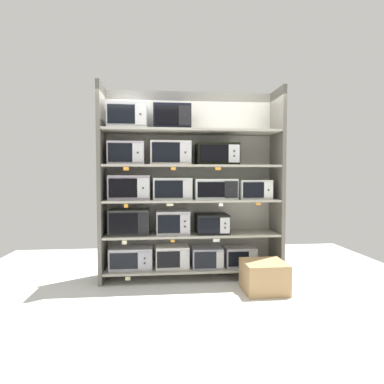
# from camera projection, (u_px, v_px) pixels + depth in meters

# --- Properties ---
(ground) EXTENTS (6.36, 6.00, 0.02)m
(ground) POSITION_uv_depth(u_px,v_px,m) (201.00, 307.00, 3.53)
(ground) COLOR silver
(back_panel) EXTENTS (2.56, 0.04, 2.63)m
(back_panel) POSITION_uv_depth(u_px,v_px,m) (190.00, 183.00, 4.74)
(back_panel) COLOR beige
(back_panel) RESTS_ON ground
(upright_left) EXTENTS (0.05, 0.52, 2.63)m
(upright_left) POSITION_uv_depth(u_px,v_px,m) (102.00, 184.00, 4.34)
(upright_left) COLOR #68645B
(upright_left) RESTS_ON ground
(upright_right) EXTENTS (0.05, 0.52, 2.63)m
(upright_right) POSITION_uv_depth(u_px,v_px,m) (277.00, 183.00, 4.58)
(upright_right) COLOR #68645B
(upright_right) RESTS_ON ground
(shelf_0) EXTENTS (2.36, 0.52, 0.03)m
(shelf_0) POSITION_uv_depth(u_px,v_px,m) (192.00, 268.00, 4.52)
(shelf_0) COLOR #ADA899
(shelf_0) RESTS_ON ground
(microwave_0) EXTENTS (0.58, 0.35, 0.29)m
(microwave_0) POSITION_uv_depth(u_px,v_px,m) (131.00, 258.00, 4.43)
(microwave_0) COLOR #B2B0BB
(microwave_0) RESTS_ON shelf_0
(microwave_1) EXTENTS (0.45, 0.34, 0.30)m
(microwave_1) POSITION_uv_depth(u_px,v_px,m) (172.00, 257.00, 4.48)
(microwave_1) COLOR silver
(microwave_1) RESTS_ON shelf_0
(microwave_2) EXTENTS (0.42, 0.38, 0.27)m
(microwave_2) POSITION_uv_depth(u_px,v_px,m) (207.00, 257.00, 4.53)
(microwave_2) COLOR #A0A0AD
(microwave_2) RESTS_ON shelf_0
(microwave_3) EXTENTS (0.43, 0.34, 0.27)m
(microwave_3) POSITION_uv_depth(u_px,v_px,m) (240.00, 256.00, 4.58)
(microwave_3) COLOR #BEB6BE
(microwave_3) RESTS_ON shelf_0
(price_tag_0) EXTENTS (0.06, 0.00, 0.05)m
(price_tag_0) POSITION_uv_depth(u_px,v_px,m) (128.00, 279.00, 4.18)
(price_tag_0) COLOR beige
(price_tag_1) EXTENTS (0.07, 0.00, 0.04)m
(price_tag_1) POSITION_uv_depth(u_px,v_px,m) (248.00, 275.00, 4.33)
(price_tag_1) COLOR beige
(shelf_1) EXTENTS (2.36, 0.52, 0.03)m
(shelf_1) POSITION_uv_depth(u_px,v_px,m) (192.00, 234.00, 4.50)
(shelf_1) COLOR #ADA899
(microwave_4) EXTENTS (0.54, 0.37, 0.34)m
(microwave_4) POSITION_uv_depth(u_px,v_px,m) (129.00, 222.00, 4.40)
(microwave_4) COLOR #2C302C
(microwave_4) RESTS_ON shelf_1
(microwave_5) EXTENTS (0.45, 0.39, 0.32)m
(microwave_5) POSITION_uv_depth(u_px,v_px,m) (173.00, 222.00, 4.46)
(microwave_5) COLOR #B8B5B8
(microwave_5) RESTS_ON shelf_1
(microwave_6) EXTENTS (0.44, 0.43, 0.26)m
(microwave_6) POSITION_uv_depth(u_px,v_px,m) (212.00, 223.00, 4.51)
(microwave_6) COLOR black
(microwave_6) RESTS_ON shelf_1
(price_tag_2) EXTENTS (0.06, 0.00, 0.05)m
(price_tag_2) POSITION_uv_depth(u_px,v_px,m) (124.00, 242.00, 4.15)
(price_tag_2) COLOR beige
(price_tag_3) EXTENTS (0.05, 0.00, 0.03)m
(price_tag_3) POSITION_uv_depth(u_px,v_px,m) (173.00, 241.00, 4.21)
(price_tag_3) COLOR orange
(price_tag_4) EXTENTS (0.09, 0.00, 0.04)m
(price_tag_4) POSITION_uv_depth(u_px,v_px,m) (216.00, 240.00, 4.27)
(price_tag_4) COLOR white
(shelf_2) EXTENTS (2.36, 0.52, 0.03)m
(shelf_2) POSITION_uv_depth(u_px,v_px,m) (192.00, 200.00, 4.48)
(shelf_2) COLOR #ADA899
(microwave_7) EXTENTS (0.55, 0.35, 0.33)m
(microwave_7) POSITION_uv_depth(u_px,v_px,m) (130.00, 188.00, 4.38)
(microwave_7) COLOR #A39AAC
(microwave_7) RESTS_ON shelf_2
(microwave_8) EXTENTS (0.52, 0.35, 0.29)m
(microwave_8) POSITION_uv_depth(u_px,v_px,m) (172.00, 189.00, 4.44)
(microwave_8) COLOR silver
(microwave_8) RESTS_ON shelf_2
(microwave_9) EXTENTS (0.58, 0.40, 0.28)m
(microwave_9) POSITION_uv_depth(u_px,v_px,m) (215.00, 189.00, 4.50)
(microwave_9) COLOR silver
(microwave_9) RESTS_ON shelf_2
(microwave_10) EXTENTS (0.43, 0.41, 0.26)m
(microwave_10) POSITION_uv_depth(u_px,v_px,m) (254.00, 189.00, 4.55)
(microwave_10) COLOR silver
(microwave_10) RESTS_ON shelf_2
(price_tag_5) EXTENTS (0.05, 0.00, 0.05)m
(price_tag_5) POSITION_uv_depth(u_px,v_px,m) (126.00, 206.00, 4.13)
(price_tag_5) COLOR orange
(price_tag_6) EXTENTS (0.09, 0.00, 0.03)m
(price_tag_6) POSITION_uv_depth(u_px,v_px,m) (170.00, 205.00, 4.18)
(price_tag_6) COLOR beige
(price_tag_7) EXTENTS (0.06, 0.00, 0.04)m
(price_tag_7) POSITION_uv_depth(u_px,v_px,m) (221.00, 205.00, 4.25)
(price_tag_7) COLOR white
(price_tag_8) EXTENTS (0.07, 0.00, 0.03)m
(price_tag_8) POSITION_uv_depth(u_px,v_px,m) (258.00, 204.00, 4.30)
(price_tag_8) COLOR orange
(shelf_3) EXTENTS (2.36, 0.52, 0.03)m
(shelf_3) POSITION_uv_depth(u_px,v_px,m) (192.00, 166.00, 4.45)
(shelf_3) COLOR #ADA899
(microwave_11) EXTENTS (0.48, 0.35, 0.30)m
(microwave_11) POSITION_uv_depth(u_px,v_px,m) (127.00, 153.00, 4.35)
(microwave_11) COLOR #BDB4C3
(microwave_11) RESTS_ON shelf_3
(microwave_12) EXTENTS (0.54, 0.36, 0.32)m
(microwave_12) POSITION_uv_depth(u_px,v_px,m) (171.00, 153.00, 4.41)
(microwave_12) COLOR silver
(microwave_12) RESTS_ON shelf_3
(microwave_13) EXTENTS (0.57, 0.39, 0.30)m
(microwave_13) POSITION_uv_depth(u_px,v_px,m) (217.00, 154.00, 4.47)
(microwave_13) COLOR black
(microwave_13) RESTS_ON shelf_3
(price_tag_9) EXTENTS (0.07, 0.00, 0.05)m
(price_tag_9) POSITION_uv_depth(u_px,v_px,m) (126.00, 169.00, 4.11)
(price_tag_9) COLOR orange
(price_tag_10) EXTENTS (0.06, 0.00, 0.04)m
(price_tag_10) POSITION_uv_depth(u_px,v_px,m) (173.00, 169.00, 4.17)
(price_tag_10) COLOR orange
(price_tag_11) EXTENTS (0.08, 0.00, 0.04)m
(price_tag_11) POSITION_uv_depth(u_px,v_px,m) (218.00, 169.00, 4.22)
(price_tag_11) COLOR orange
(shelf_4) EXTENTS (2.36, 0.52, 0.03)m
(shelf_4) POSITION_uv_depth(u_px,v_px,m) (192.00, 132.00, 4.43)
(shelf_4) COLOR #ADA899
(microwave_14) EXTENTS (0.52, 0.40, 0.34)m
(microwave_14) POSITION_uv_depth(u_px,v_px,m) (128.00, 117.00, 4.33)
(microwave_14) COLOR #BBBDC0
(microwave_14) RESTS_ON shelf_4
(microwave_15) EXTENTS (0.49, 0.41, 0.33)m
(microwave_15) POSITION_uv_depth(u_px,v_px,m) (172.00, 118.00, 4.39)
(microwave_15) COLOR black
(microwave_15) RESTS_ON shelf_4
(shipping_carton) EXTENTS (0.51, 0.51, 0.37)m
(shipping_carton) POSITION_uv_depth(u_px,v_px,m) (264.00, 276.00, 3.99)
(shipping_carton) COLOR tan
(shipping_carton) RESTS_ON ground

